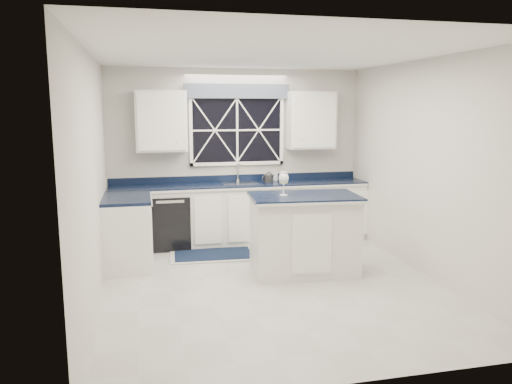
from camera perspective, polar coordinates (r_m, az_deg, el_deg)
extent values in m
plane|color=#AEAEA9|center=(6.10, 1.86, -10.51)|extent=(4.50, 4.50, 0.00)
cube|color=beige|center=(7.96, -2.22, 4.21)|extent=(4.00, 0.10, 2.70)
cube|color=white|center=(7.81, -1.77, -2.58)|extent=(3.98, 0.60, 0.90)
cube|color=white|center=(6.89, -14.49, -4.54)|extent=(0.60, 1.00, 0.90)
cube|color=black|center=(7.72, -1.78, 0.83)|extent=(3.98, 0.64, 0.04)
cube|color=black|center=(7.68, -9.85, -3.22)|extent=(0.60, 0.58, 0.82)
cube|color=black|center=(7.90, -2.20, 7.08)|extent=(1.40, 0.02, 1.00)
cube|color=slate|center=(7.84, -2.14, 11.45)|extent=(1.65, 0.04, 0.22)
cube|color=white|center=(7.63, -10.80, 7.96)|extent=(0.75, 0.34, 0.90)
cube|color=white|center=(8.06, 6.30, 8.15)|extent=(0.75, 0.34, 0.90)
cylinder|color=silver|center=(7.93, -2.09, 1.35)|extent=(0.05, 0.05, 0.04)
cylinder|color=silver|center=(7.91, -2.10, 2.36)|extent=(0.02, 0.02, 0.28)
cylinder|color=silver|center=(7.81, -1.98, 3.22)|extent=(0.02, 0.18, 0.02)
cube|color=white|center=(6.42, 5.50, -4.99)|extent=(1.35, 0.85, 0.97)
cube|color=black|center=(6.31, 5.57, -0.54)|extent=(1.42, 0.92, 0.04)
cube|color=#A7A7A2|center=(7.26, -4.92, -7.17)|extent=(1.27, 0.82, 0.01)
cube|color=#0F1A33|center=(7.26, -4.92, -7.09)|extent=(1.13, 0.68, 0.01)
cylinder|color=#303033|center=(7.83, 1.44, 1.56)|extent=(0.20, 0.20, 0.12)
cone|color=#303033|center=(7.82, 1.44, 2.20)|extent=(0.16, 0.16, 0.05)
torus|color=#303033|center=(7.78, 0.98, 1.57)|extent=(0.10, 0.05, 0.10)
cylinder|color=#303033|center=(7.88, 1.95, 1.74)|extent=(0.06, 0.04, 0.08)
cylinder|color=silver|center=(6.25, 3.16, -0.35)|extent=(0.10, 0.10, 0.01)
cylinder|color=silver|center=(6.24, 3.17, 0.40)|extent=(0.02, 0.02, 0.16)
ellipsoid|color=silver|center=(6.22, 3.18, 1.59)|extent=(0.13, 0.13, 0.16)
cylinder|color=#CDC46C|center=(6.22, 3.18, 1.34)|extent=(0.10, 0.10, 0.07)
imported|color=silver|center=(8.05, 2.12, 2.01)|extent=(0.09, 0.09, 0.19)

